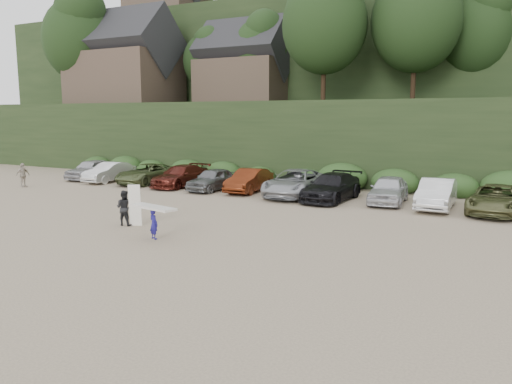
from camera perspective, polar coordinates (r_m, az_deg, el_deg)
The scene contains 6 objects.
ground at distance 21.72m, azimuth -3.90°, elevation -4.45°, with size 120.00×120.00×0.00m, color tan.
hillside_backdrop at distance 55.49m, azimuth 16.08°, elevation 14.93°, with size 90.00×41.50×28.00m.
parked_cars at distance 30.85m, azimuth 3.98°, elevation 0.93°, with size 36.39×6.19×1.64m.
distant_walker at distance 38.25m, azimuth -25.11°, elevation 1.76°, with size 0.98×0.41×1.68m, color #B4A898.
child_surfer at distance 20.49m, azimuth -11.63°, elevation -2.79°, with size 2.33×1.12×1.35m.
adult_surfer at distance 23.33m, azimuth -14.71°, elevation -1.74°, with size 1.29×0.73×1.90m.
Camera 1 is at (11.03, -18.04, 4.97)m, focal length 35.00 mm.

